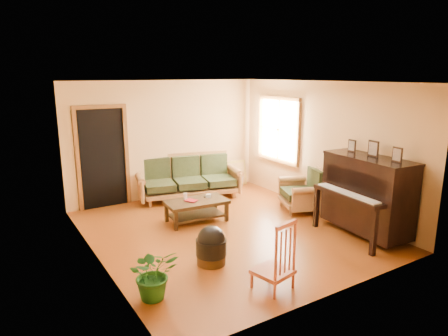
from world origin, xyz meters
TOP-DOWN VIEW (x-y plane):
  - floor at (0.00, 0.00)m, footprint 5.00×5.00m
  - doorway at (-1.45, 2.48)m, footprint 1.08×0.16m
  - window at (2.21, 1.30)m, footprint 0.12×1.36m
  - sofa at (0.30, 2.05)m, footprint 2.41×1.42m
  - coffee_table at (-0.24, 0.68)m, footprint 1.19×0.71m
  - armchair at (1.88, 0.13)m, footprint 1.15×1.17m
  - piano at (1.94, -1.41)m, footprint 1.05×1.64m
  - footstool at (-0.87, -0.96)m, footprint 0.45×0.45m
  - red_chair at (-0.54, -1.98)m, footprint 0.54×0.57m
  - leaning_frame at (1.77, 2.34)m, footprint 0.50×0.15m
  - ceramic_crock at (1.81, 2.29)m, footprint 0.23×0.23m
  - potted_plant at (-1.94, -1.39)m, footprint 0.69×0.62m
  - book at (-0.42, 0.66)m, footprint 0.24×0.27m
  - candle at (-0.38, 0.86)m, footprint 0.09×0.09m
  - glass_jar at (0.05, 0.73)m, footprint 0.10×0.10m
  - remote at (0.04, 0.78)m, footprint 0.15×0.09m

SIDE VIEW (x-z plane):
  - floor at x=0.00m, z-range 0.00..0.00m
  - ceramic_crock at x=1.81m, z-range 0.00..0.24m
  - coffee_table at x=-0.24m, z-range 0.00..0.42m
  - footstool at x=-0.87m, z-range 0.00..0.43m
  - leaning_frame at x=1.77m, z-range 0.00..0.66m
  - potted_plant at x=-1.94m, z-range 0.00..0.67m
  - remote at x=0.04m, z-range 0.42..0.43m
  - book at x=-0.42m, z-range 0.42..0.44m
  - glass_jar at x=0.05m, z-range 0.42..0.48m
  - armchair at x=1.88m, z-range 0.00..0.91m
  - red_chair at x=-0.54m, z-range 0.00..0.95m
  - candle at x=-0.38m, z-range 0.42..0.54m
  - sofa at x=0.30m, z-range 0.00..0.97m
  - piano at x=1.94m, z-range 0.00..1.38m
  - doorway at x=-1.45m, z-range 0.00..2.05m
  - window at x=2.21m, z-range 0.77..2.23m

